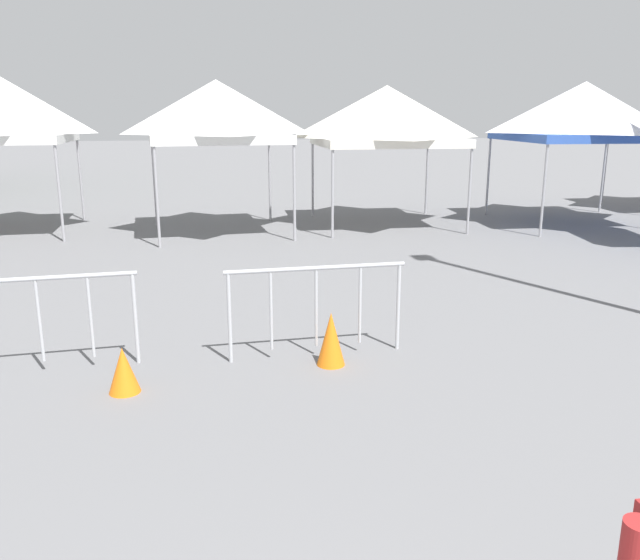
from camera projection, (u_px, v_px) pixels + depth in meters
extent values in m
cylinder|color=#9E9EA3|center=(59.00, 190.00, 14.01)|extent=(0.06, 0.06, 2.30)
cylinder|color=#9E9EA3|center=(80.00, 177.00, 16.88)|extent=(0.06, 0.06, 2.30)
cylinder|color=#9E9EA3|center=(157.00, 193.00, 13.39)|extent=(0.06, 0.06, 2.30)
cylinder|color=#9E9EA3|center=(294.00, 189.00, 14.12)|extent=(0.06, 0.06, 2.30)
cylinder|color=#9E9EA3|center=(154.00, 180.00, 16.13)|extent=(0.06, 0.06, 2.30)
cylinder|color=#9E9EA3|center=(270.00, 177.00, 16.86)|extent=(0.06, 0.06, 2.30)
pyramid|color=white|center=(217.00, 107.00, 14.69)|extent=(3.29, 3.29, 1.19)
cube|color=white|center=(218.00, 138.00, 14.86)|extent=(3.26, 3.26, 0.20)
cylinder|color=#9E9EA3|center=(333.00, 190.00, 14.46)|extent=(0.06, 0.06, 2.18)
cylinder|color=#9E9EA3|center=(470.00, 188.00, 14.93)|extent=(0.06, 0.06, 2.18)
cylinder|color=#9E9EA3|center=(313.00, 176.00, 17.54)|extent=(0.06, 0.06, 2.18)
cylinder|color=#9E9EA3|center=(427.00, 175.00, 18.01)|extent=(0.06, 0.06, 2.18)
pyramid|color=white|center=(387.00, 112.00, 15.81)|extent=(3.50, 3.50, 1.23)
cube|color=white|center=(386.00, 141.00, 15.99)|extent=(3.46, 3.46, 0.20)
cylinder|color=#9E9EA3|center=(544.00, 187.00, 14.61)|extent=(0.06, 0.06, 2.28)
cylinder|color=#9E9EA3|center=(488.00, 173.00, 17.86)|extent=(0.06, 0.06, 2.28)
cylinder|color=#9E9EA3|center=(603.00, 172.00, 18.26)|extent=(0.06, 0.06, 2.28)
pyramid|color=white|center=(584.00, 107.00, 15.99)|extent=(3.77, 3.77, 1.22)
cube|color=#3359B2|center=(581.00, 137.00, 16.17)|extent=(3.74, 3.74, 0.20)
cylinder|color=#9E9EA3|center=(605.00, 169.00, 20.11)|extent=(0.06, 0.06, 2.15)
cylinder|color=#B7BABF|center=(35.00, 279.00, 6.88)|extent=(2.10, 0.18, 0.05)
cylinder|color=#B7BABF|center=(135.00, 319.00, 7.25)|extent=(0.04, 0.04, 1.05)
cylinder|color=#B7BABF|center=(91.00, 317.00, 7.12)|extent=(0.04, 0.04, 0.92)
cylinder|color=#B7BABF|center=(40.00, 321.00, 7.00)|extent=(0.04, 0.04, 0.92)
cylinder|color=#B7BABF|center=(316.00, 268.00, 7.34)|extent=(2.10, 0.12, 0.05)
cylinder|color=#B7BABF|center=(398.00, 307.00, 7.69)|extent=(0.04, 0.04, 1.05)
cylinder|color=#B7BABF|center=(230.00, 318.00, 7.27)|extent=(0.04, 0.04, 1.05)
cylinder|color=#B7BABF|center=(360.00, 305.00, 7.57)|extent=(0.04, 0.04, 0.92)
cylinder|color=#B7BABF|center=(316.00, 308.00, 7.46)|extent=(0.04, 0.04, 0.92)
cylinder|color=#B7BABF|center=(271.00, 311.00, 7.35)|extent=(0.04, 0.04, 0.92)
cone|color=orange|center=(123.00, 370.00, 6.54)|extent=(0.32, 0.32, 0.48)
cone|color=orange|center=(331.00, 339.00, 7.24)|extent=(0.32, 0.32, 0.61)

